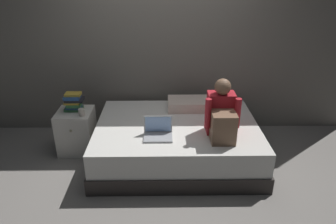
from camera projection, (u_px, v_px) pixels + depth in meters
ground_plane at (161, 171)px, 3.77m from camera, size 8.00×8.00×0.00m
wall_back at (161, 37)px, 4.29m from camera, size 5.60×0.10×2.70m
bed at (177, 141)px, 3.94m from camera, size 2.00×1.50×0.49m
nightstand at (77, 131)px, 4.09m from camera, size 0.44×0.46×0.56m
person_sitting at (222, 115)px, 3.47m from camera, size 0.39×0.44×0.66m
laptop at (158, 132)px, 3.53m from camera, size 0.32×0.23×0.22m
pillow at (189, 104)px, 4.22m from camera, size 0.56×0.36×0.13m
book_stack at (73, 102)px, 3.95m from camera, size 0.25×0.16×0.24m
mug at (82, 112)px, 3.84m from camera, size 0.08×0.08×0.09m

